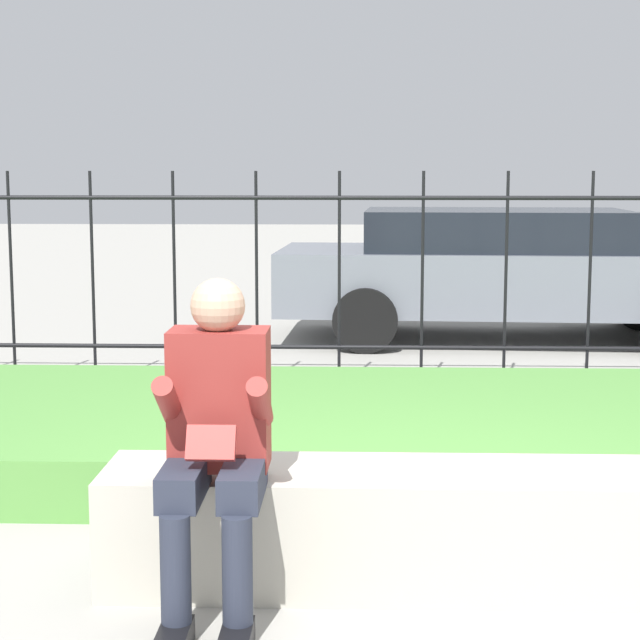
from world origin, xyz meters
TOP-DOWN VIEW (x-y plane):
  - ground_plane at (0.00, 0.00)m, footprint 60.00×60.00m
  - stone_bench at (0.04, 0.00)m, footprint 2.50×0.54m
  - person_seated_reader at (-0.71, -0.30)m, footprint 0.42×0.73m
  - grass_berm at (0.00, 1.98)m, footprint 10.90×2.55m
  - iron_fence at (-0.00, 3.93)m, footprint 8.90×0.03m
  - car_parked_center at (1.34, 6.47)m, footprint 4.72×2.09m

SIDE VIEW (x-z plane):
  - ground_plane at x=0.00m, z-range 0.00..0.00m
  - grass_berm at x=0.00m, z-range 0.00..0.31m
  - stone_bench at x=0.04m, z-range -0.03..0.46m
  - person_seated_reader at x=-0.71m, z-range 0.07..1.35m
  - car_parked_center at x=1.34m, z-range 0.06..1.37m
  - iron_fence at x=0.00m, z-range 0.04..1.73m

